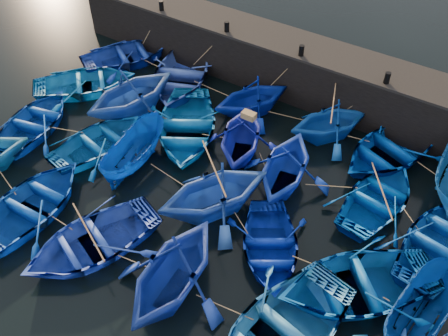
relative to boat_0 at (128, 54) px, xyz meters
The scene contains 33 objects.
ground 12.08m from the boat_0, 40.79° to the right, with size 120.00×120.00×0.00m, color black.
quay_wall 9.53m from the boat_0, 15.96° to the left, with size 26.00×2.50×2.50m, color black.
quay_top 9.72m from the boat_0, 15.96° to the left, with size 26.00×2.50×0.12m, color black.
bollard_0 3.13m from the boat_0, 56.42° to the left, with size 0.24×0.24×0.50m, color black.
bollard_1 5.91m from the boat_0, 18.45° to the left, with size 0.24×0.24×0.50m, color black.
bollard_2 9.59m from the boat_0, 10.62° to the left, with size 0.24×0.24×0.50m, color black.
bollard_3 13.46m from the boat_0, ahead, with size 0.24×0.24×0.50m, color black.
boat_0 is the anchor object (origin of this frame).
boat_1 3.55m from the boat_0, ahead, with size 4.05×5.66×1.17m, color blue.
boat_2 7.84m from the boat_0, ahead, with size 3.30×3.83×2.01m, color #0624A0.
boat_3 11.59m from the boat_0, ahead, with size 3.27×3.80×2.00m, color blue.
boat_4 14.33m from the boat_0, ahead, with size 3.71×5.19×1.08m, color #003899.
boat_6 3.20m from the boat_0, 90.92° to the right, with size 3.56×4.98×1.03m, color blue.
boat_7 4.59m from the boat_0, 46.43° to the right, with size 4.04×4.69×2.47m, color #214A96.
boat_8 7.02m from the boat_0, 28.03° to the right, with size 3.97×5.55×1.15m, color #0B65BA.
boat_9 9.41m from the boat_0, 18.45° to the right, with size 3.52×4.09×2.15m, color #101E97.
boat_10 11.91m from the boat_0, 17.56° to the right, with size 3.63×4.21×2.22m, color #1134C1.
boat_11 15.18m from the boat_0, 10.04° to the right, with size 3.19×4.46×0.93m, color #0046A6.
boat_12 17.97m from the boat_0, 11.05° to the right, with size 3.65×5.10×1.06m, color #0844A1.
boat_13 6.62m from the boat_0, 88.53° to the right, with size 3.33×4.65×0.97m, color #083A95.
boat_14 7.03m from the boat_0, 59.78° to the right, with size 3.23×4.52×0.94m, color #0A569D.
boat_15 8.15m from the boat_0, 47.43° to the right, with size 1.50×3.99×1.54m, color #023B9C.
boat_16 11.66m from the boat_0, 32.93° to the right, with size 3.89×4.52×2.38m, color #204CB1.
boat_17 14.30m from the boat_0, 28.95° to the right, with size 3.02×4.23×0.88m, color #04219B.
boat_18 17.10m from the boat_0, 23.34° to the right, with size 3.91×5.46×1.13m, color #054E9C.
boat_19 18.99m from the boat_0, 20.94° to the right, with size 1.49×3.97×1.53m, color navy.
boat_21 10.94m from the boat_0, 68.50° to the right, with size 3.61×5.05×1.05m, color #073DA2.
boat_22 12.45m from the boat_0, 55.22° to the right, with size 3.62×5.07×1.05m, color blue.
boat_23 14.58m from the boat_0, 43.24° to the right, with size 3.97×4.61×2.43m, color navy.
boat_24 17.39m from the boat_0, 34.02° to the right, with size 4.08×5.70×1.18m, color blue.
wooden_crate 9.84m from the boat_0, 17.88° to the right, with size 0.57×0.34×0.28m, color olive.
mooring_ropes 9.52m from the boat_0, 18.38° to the right, with size 17.73×11.88×2.10m.
loose_oars 11.91m from the boat_0, 23.79° to the right, with size 10.10×12.38×1.51m.
Camera 1 is at (7.85, -8.88, 14.71)m, focal length 40.00 mm.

